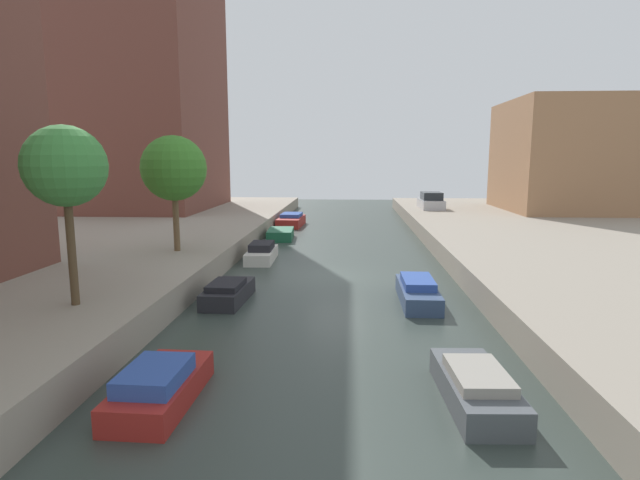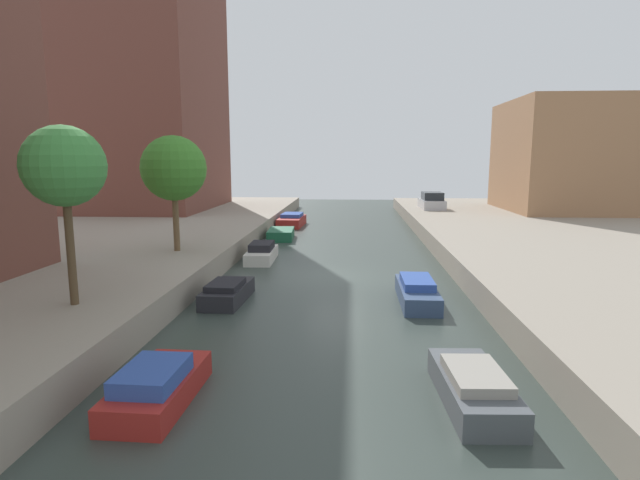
{
  "view_description": "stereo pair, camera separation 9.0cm",
  "coord_description": "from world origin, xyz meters",
  "views": [
    {
      "loc": [
        0.6,
        -21.57,
        5.09
      ],
      "look_at": [
        -0.94,
        3.68,
        1.01
      ],
      "focal_mm": 28.36,
      "sensor_mm": 36.0,
      "label": 1
    },
    {
      "loc": [
        0.69,
        -21.57,
        5.09
      ],
      "look_at": [
        -0.94,
        3.68,
        1.01
      ],
      "focal_mm": 28.36,
      "sensor_mm": 36.0,
      "label": 2
    }
  ],
  "objects": [
    {
      "name": "moored_boat_left_5",
      "position": [
        -3.93,
        16.51,
        0.42
      ],
      "size": [
        1.89,
        4.12,
        0.95
      ],
      "color": "maroon",
      "rests_on": "ground_plane"
    },
    {
      "name": "street_tree_1",
      "position": [
        -7.16,
        -8.17,
        4.86
      ],
      "size": [
        2.22,
        2.22,
        5.0
      ],
      "color": "#4E3B26",
      "rests_on": "quay_left"
    },
    {
      "name": "moored_boat_left_3",
      "position": [
        -3.86,
        3.19,
        0.39
      ],
      "size": [
        1.35,
        3.34,
        0.92
      ],
      "color": "beige",
      "rests_on": "ground_plane"
    },
    {
      "name": "moored_boat_left_4",
      "position": [
        -3.87,
        10.11,
        0.32
      ],
      "size": [
        1.73,
        3.09,
        0.64
      ],
      "color": "#195638",
      "rests_on": "ground_plane"
    },
    {
      "name": "ground_plane",
      "position": [
        0.0,
        0.0,
        0.0
      ],
      "size": [
        84.0,
        84.0,
        0.0
      ],
      "primitive_type": "plane",
      "color": "#333D38"
    },
    {
      "name": "moored_boat_right_1",
      "position": [
        3.26,
        -11.44,
        0.35
      ],
      "size": [
        1.43,
        3.25,
        0.81
      ],
      "color": "#4C5156",
      "rests_on": "ground_plane"
    },
    {
      "name": "street_tree_2",
      "position": [
        -7.16,
        0.32,
        4.65
      ],
      "size": [
        2.86,
        2.86,
        5.1
      ],
      "color": "brown",
      "rests_on": "quay_left"
    },
    {
      "name": "moored_boat_right_2",
      "position": [
        3.03,
        -3.84,
        0.38
      ],
      "size": [
        1.26,
        3.75,
        0.88
      ],
      "color": "#33476B",
      "rests_on": "ground_plane"
    },
    {
      "name": "low_block_right",
      "position": [
        18.0,
        20.04,
        5.31
      ],
      "size": [
        10.0,
        10.68,
        8.61
      ],
      "primitive_type": "cube",
      "color": "#9E704C",
      "rests_on": "quay_right"
    },
    {
      "name": "quay_left",
      "position": [
        -15.0,
        0.0,
        0.5
      ],
      "size": [
        20.0,
        64.0,
        1.0
      ],
      "primitive_type": "cube",
      "color": "gray",
      "rests_on": "ground_plane"
    },
    {
      "name": "parked_car",
      "position": [
        7.25,
        20.77,
        1.57
      ],
      "size": [
        1.8,
        4.05,
        1.37
      ],
      "color": "#B7B7BC",
      "rests_on": "quay_right"
    },
    {
      "name": "moored_boat_left_1",
      "position": [
        -3.35,
        -11.87,
        0.38
      ],
      "size": [
        1.43,
        3.09,
        0.91
      ],
      "color": "maroon",
      "rests_on": "ground_plane"
    },
    {
      "name": "apartment_tower_far",
      "position": [
        -16.0,
        19.84,
        12.45
      ],
      "size": [
        10.0,
        13.61,
        22.91
      ],
      "primitive_type": "cube",
      "color": "brown",
      "rests_on": "quay_left"
    },
    {
      "name": "moored_boat_left_2",
      "position": [
        -3.77,
        -4.22,
        0.35
      ],
      "size": [
        1.41,
        3.06,
        0.79
      ],
      "color": "#232328",
      "rests_on": "ground_plane"
    }
  ]
}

